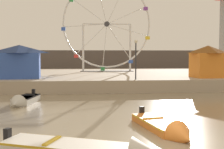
{
  "coord_description": "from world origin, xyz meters",
  "views": [
    {
      "loc": [
        -3.43,
        -11.29,
        3.49
      ],
      "look_at": [
        -1.51,
        8.55,
        2.16
      ],
      "focal_mm": 47.23,
      "sensor_mm": 36.0,
      "label": 1
    }
  ],
  "objects_px": {
    "drop_tower_steel_tower": "(223,12)",
    "carnival_booth_blue_tent": "(20,61)",
    "motorboat_pale_grey": "(23,100)",
    "promenade_lamp_near": "(136,53)",
    "ferris_wheel_white_frame": "(107,26)",
    "carnival_booth_orange_canopy": "(208,61)",
    "motorboat_orange_hull": "(167,128)"
  },
  "relations": [
    {
      "from": "motorboat_orange_hull",
      "to": "promenade_lamp_near",
      "type": "relative_size",
      "value": 1.34
    },
    {
      "from": "drop_tower_steel_tower",
      "to": "promenade_lamp_near",
      "type": "relative_size",
      "value": 4.4
    },
    {
      "from": "drop_tower_steel_tower",
      "to": "carnival_booth_blue_tent",
      "type": "bearing_deg",
      "value": -167.16
    },
    {
      "from": "promenade_lamp_near",
      "to": "ferris_wheel_white_frame",
      "type": "bearing_deg",
      "value": 96.79
    },
    {
      "from": "carnival_booth_orange_canopy",
      "to": "promenade_lamp_near",
      "type": "relative_size",
      "value": 0.93
    },
    {
      "from": "drop_tower_steel_tower",
      "to": "carnival_booth_blue_tent",
      "type": "relative_size",
      "value": 3.57
    },
    {
      "from": "motorboat_orange_hull",
      "to": "carnival_booth_orange_canopy",
      "type": "bearing_deg",
      "value": 140.13
    },
    {
      "from": "drop_tower_steel_tower",
      "to": "promenade_lamp_near",
      "type": "xyz_separation_m",
      "value": [
        -12.28,
        -8.0,
        -5.1
      ]
    },
    {
      "from": "drop_tower_steel_tower",
      "to": "promenade_lamp_near",
      "type": "height_order",
      "value": "drop_tower_steel_tower"
    },
    {
      "from": "motorboat_orange_hull",
      "to": "carnival_booth_blue_tent",
      "type": "relative_size",
      "value": 1.09
    },
    {
      "from": "motorboat_pale_grey",
      "to": "drop_tower_steel_tower",
      "type": "distance_m",
      "value": 27.03
    },
    {
      "from": "motorboat_orange_hull",
      "to": "promenade_lamp_near",
      "type": "height_order",
      "value": "promenade_lamp_near"
    },
    {
      "from": "motorboat_pale_grey",
      "to": "ferris_wheel_white_frame",
      "type": "distance_m",
      "value": 22.5
    },
    {
      "from": "promenade_lamp_near",
      "to": "carnival_booth_blue_tent",
      "type": "bearing_deg",
      "value": 166.71
    },
    {
      "from": "ferris_wheel_white_frame",
      "to": "carnival_booth_orange_canopy",
      "type": "distance_m",
      "value": 15.97
    },
    {
      "from": "motorboat_orange_hull",
      "to": "motorboat_pale_grey",
      "type": "relative_size",
      "value": 1.26
    },
    {
      "from": "ferris_wheel_white_frame",
      "to": "promenade_lamp_near",
      "type": "relative_size",
      "value": 3.4
    },
    {
      "from": "carnival_booth_blue_tent",
      "to": "promenade_lamp_near",
      "type": "bearing_deg",
      "value": -18.77
    },
    {
      "from": "drop_tower_steel_tower",
      "to": "carnival_booth_blue_tent",
      "type": "xyz_separation_m",
      "value": [
        -23.49,
        -5.35,
        -5.85
      ]
    },
    {
      "from": "drop_tower_steel_tower",
      "to": "ferris_wheel_white_frame",
      "type": "bearing_deg",
      "value": 157.46
    },
    {
      "from": "motorboat_pale_grey",
      "to": "promenade_lamp_near",
      "type": "relative_size",
      "value": 1.07
    },
    {
      "from": "motorboat_pale_grey",
      "to": "drop_tower_steel_tower",
      "type": "height_order",
      "value": "drop_tower_steel_tower"
    },
    {
      "from": "ferris_wheel_white_frame",
      "to": "carnival_booth_orange_canopy",
      "type": "height_order",
      "value": "ferris_wheel_white_frame"
    },
    {
      "from": "motorboat_pale_grey",
      "to": "carnival_booth_blue_tent",
      "type": "bearing_deg",
      "value": -157.03
    },
    {
      "from": "carnival_booth_blue_tent",
      "to": "ferris_wheel_white_frame",
      "type": "bearing_deg",
      "value": 43.83
    },
    {
      "from": "carnival_booth_orange_canopy",
      "to": "ferris_wheel_white_frame",
      "type": "bearing_deg",
      "value": 125.18
    },
    {
      "from": "ferris_wheel_white_frame",
      "to": "drop_tower_steel_tower",
      "type": "relative_size",
      "value": 0.77
    },
    {
      "from": "motorboat_orange_hull",
      "to": "carnival_booth_blue_tent",
      "type": "bearing_deg",
      "value": -160.9
    },
    {
      "from": "motorboat_orange_hull",
      "to": "motorboat_pale_grey",
      "type": "xyz_separation_m",
      "value": [
        -7.96,
        8.44,
        0.07
      ]
    },
    {
      "from": "drop_tower_steel_tower",
      "to": "carnival_booth_orange_canopy",
      "type": "height_order",
      "value": "drop_tower_steel_tower"
    },
    {
      "from": "drop_tower_steel_tower",
      "to": "carnival_booth_blue_tent",
      "type": "distance_m",
      "value": 24.79
    },
    {
      "from": "ferris_wheel_white_frame",
      "to": "motorboat_pale_grey",
      "type": "bearing_deg",
      "value": -110.64
    }
  ]
}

